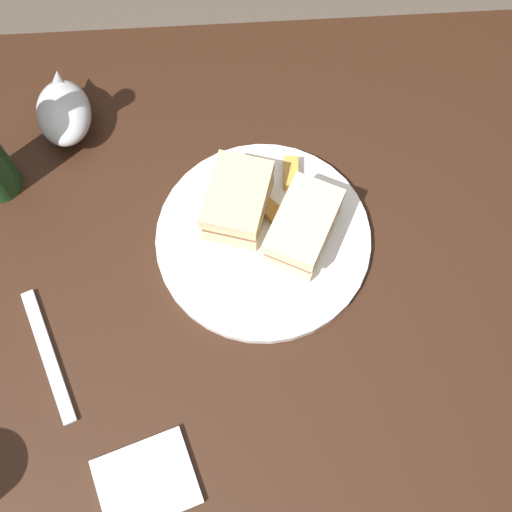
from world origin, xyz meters
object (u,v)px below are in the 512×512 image
sandwich_half_right (240,201)px  gravy_boat (67,112)px  sandwich_half_left (306,227)px  fork (51,355)px  plate (266,238)px  napkin (150,481)px

sandwich_half_right → gravy_boat: size_ratio=0.98×
sandwich_half_left → fork: (-0.33, -0.14, -0.04)m
plate → sandwich_half_right: sandwich_half_right is taller
sandwich_half_left → gravy_boat: (-0.31, 0.20, -0.00)m
napkin → sandwich_half_left: bearing=54.9°
plate → napkin: 0.33m
sandwich_half_right → napkin: (-0.12, -0.33, -0.04)m
plate → napkin: size_ratio=2.58×
sandwich_half_left → plate: bearing=176.1°
gravy_boat → napkin: size_ratio=1.14×
plate → sandwich_half_right: size_ratio=2.32×
sandwich_half_left → gravy_boat: size_ratio=1.05×
sandwich_half_right → gravy_boat: sandwich_half_right is taller
plate → sandwich_half_left: bearing=-3.9°
gravy_boat → fork: (-0.01, -0.33, -0.04)m
sandwich_half_left → fork: size_ratio=0.73×
napkin → gravy_boat: bearing=102.6°
sandwich_half_right → gravy_boat: bearing=146.3°
gravy_boat → fork: bearing=-92.0°
plate → sandwich_half_left: 0.06m
plate → sandwich_half_right: 0.06m
gravy_boat → fork: 0.34m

